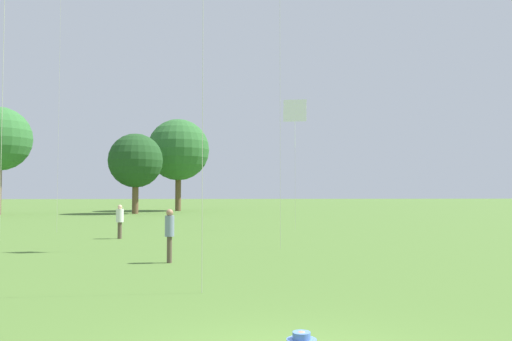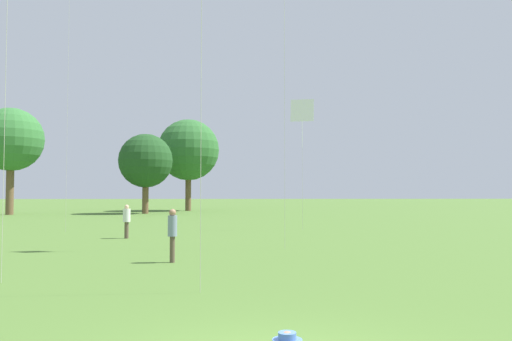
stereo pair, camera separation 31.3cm
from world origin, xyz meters
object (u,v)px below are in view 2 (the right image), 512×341
kite_4 (302,112)px  distant_tree_1 (146,161)px  person_standing_2 (172,230)px  person_standing_1 (127,218)px  distant_tree_0 (188,150)px  distant_tree_2 (11,140)px

kite_4 → distant_tree_1: distant_tree_1 is taller
person_standing_2 → person_standing_1: bearing=92.2°
distant_tree_0 → distant_tree_1: distant_tree_0 is taller
person_standing_1 → distant_tree_2: size_ratio=0.15×
person_standing_1 → distant_tree_1: size_ratio=0.20×
person_standing_1 → person_standing_2: 8.79m
distant_tree_0 → distant_tree_1: bearing=-116.0°
kite_4 → distant_tree_0: bearing=165.3°
person_standing_2 → distant_tree_1: distant_tree_1 is taller
distant_tree_0 → distant_tree_2: (-16.29, -9.15, 0.16)m
distant_tree_0 → distant_tree_1: 8.47m
distant_tree_0 → distant_tree_2: 18.69m
person_standing_1 → distant_tree_2: (-16.48, 25.15, 6.28)m
kite_4 → distant_tree_2: distant_tree_2 is taller
person_standing_1 → distant_tree_0: (-0.18, 34.30, 6.12)m
kite_4 → distant_tree_0: distant_tree_0 is taller
kite_4 → distant_tree_2: size_ratio=0.74×
distant_tree_0 → kite_4: bearing=-72.4°
person_standing_1 → kite_4: (9.09, 5.08, 5.96)m
person_standing_2 → kite_4: size_ratio=0.22×
kite_4 → distant_tree_1: bearing=178.3°
person_standing_1 → distant_tree_2: distant_tree_2 is taller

